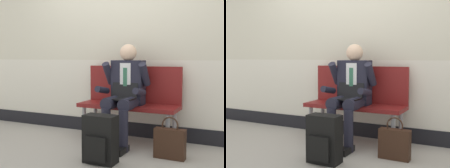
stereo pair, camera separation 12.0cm
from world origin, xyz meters
TOP-DOWN VIEW (x-y plane):
  - ground_plane at (0.00, 0.00)m, footprint 18.00×18.00m
  - station_wall at (0.00, 0.61)m, footprint 5.81×0.14m
  - bench_with_person at (0.26, 0.34)m, footprint 1.27×0.42m
  - person_seated at (0.26, 0.13)m, footprint 0.57×0.70m
  - backpack at (0.30, -0.57)m, footprint 0.33×0.22m
  - handbag at (0.90, -0.13)m, footprint 0.33×0.11m

SIDE VIEW (x-z plane):
  - ground_plane at x=0.00m, z-range 0.00..0.00m
  - handbag at x=0.90m, z-range -0.06..0.39m
  - backpack at x=0.30m, z-range -0.01..0.49m
  - bench_with_person at x=0.26m, z-range 0.08..1.03m
  - person_seated at x=0.26m, z-range 0.04..1.28m
  - station_wall at x=0.00m, z-range -0.01..2.89m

